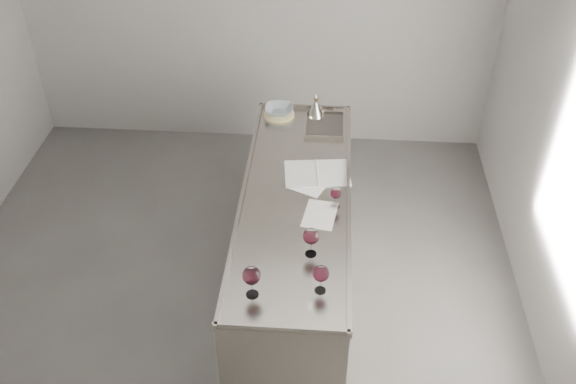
# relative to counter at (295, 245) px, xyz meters

# --- Properties ---
(room_shell) EXTENTS (4.54, 5.04, 2.84)m
(room_shell) POSITION_rel_counter_xyz_m (-0.50, -0.30, 0.93)
(room_shell) COLOR #54514E
(room_shell) RESTS_ON ground
(counter) EXTENTS (0.77, 2.42, 0.97)m
(counter) POSITION_rel_counter_xyz_m (0.00, 0.00, 0.00)
(counter) COLOR gray
(counter) RESTS_ON ground
(wine_glass_left) EXTENTS (0.11, 0.11, 0.21)m
(wine_glass_left) POSITION_rel_counter_xyz_m (-0.19, -0.94, 0.62)
(wine_glass_left) COLOR white
(wine_glass_left) RESTS_ON counter
(wine_glass_middle) EXTENTS (0.10, 0.10, 0.20)m
(wine_glass_middle) POSITION_rel_counter_xyz_m (0.13, -0.57, 0.61)
(wine_glass_middle) COLOR white
(wine_glass_middle) RESTS_ON counter
(wine_glass_right) EXTENTS (0.10, 0.10, 0.19)m
(wine_glass_right) POSITION_rel_counter_xyz_m (0.20, -0.88, 0.60)
(wine_glass_right) COLOR white
(wine_glass_right) RESTS_ON counter
(wine_glass_small) EXTENTS (0.08, 0.08, 0.16)m
(wine_glass_small) POSITION_rel_counter_xyz_m (0.27, -0.10, 0.58)
(wine_glass_small) COLOR white
(wine_glass_small) RESTS_ON counter
(notebook) EXTENTS (0.50, 0.38, 0.02)m
(notebook) POSITION_rel_counter_xyz_m (0.14, 0.27, 0.47)
(notebook) COLOR white
(notebook) RESTS_ON counter
(loose_paper_top) EXTENTS (0.25, 0.33, 0.00)m
(loose_paper_top) POSITION_rel_counter_xyz_m (0.18, -0.19, 0.47)
(loose_paper_top) COLOR silver
(loose_paper_top) RESTS_ON counter
(loose_paper_under) EXTENTS (0.34, 0.39, 0.00)m
(loose_paper_under) POSITION_rel_counter_xyz_m (0.11, 0.17, 0.47)
(loose_paper_under) COLOR white
(loose_paper_under) RESTS_ON counter
(trivet) EXTENTS (0.29, 0.29, 0.02)m
(trivet) POSITION_rel_counter_xyz_m (-0.20, 1.06, 0.48)
(trivet) COLOR beige
(trivet) RESTS_ON counter
(ceramic_bowl) EXTENTS (0.24, 0.24, 0.06)m
(ceramic_bowl) POSITION_rel_counter_xyz_m (-0.20, 1.06, 0.52)
(ceramic_bowl) COLOR #8D9FA4
(ceramic_bowl) RESTS_ON trivet
(wine_funnel) EXTENTS (0.14, 0.14, 0.21)m
(wine_funnel) POSITION_rel_counter_xyz_m (0.09, 1.08, 0.53)
(wine_funnel) COLOR #B1AB9E
(wine_funnel) RESTS_ON counter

